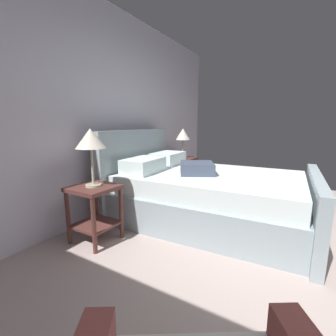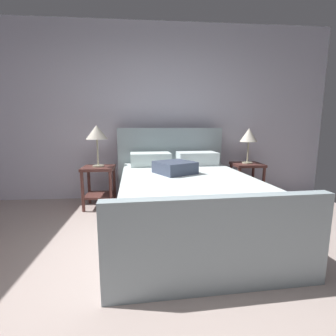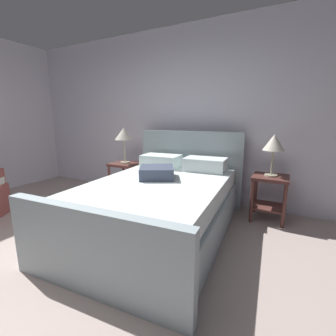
{
  "view_description": "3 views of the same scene",
  "coord_description": "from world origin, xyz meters",
  "px_view_note": "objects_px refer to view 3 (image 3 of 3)",
  "views": [
    {
      "loc": [
        -2.26,
        0.3,
        1.24
      ],
      "look_at": [
        -0.01,
        1.64,
        0.74
      ],
      "focal_mm": 25.18,
      "sensor_mm": 36.0,
      "label": 1
    },
    {
      "loc": [
        0.06,
        -1.36,
        1.16
      ],
      "look_at": [
        0.3,
        1.45,
        0.69
      ],
      "focal_mm": 26.12,
      "sensor_mm": 36.0,
      "label": 2
    },
    {
      "loc": [
        1.78,
        -0.95,
        1.33
      ],
      "look_at": [
        0.45,
        1.63,
        0.72
      ],
      "focal_mm": 24.97,
      "sensor_mm": 36.0,
      "label": 3
    }
  ],
  "objects_px": {
    "bed": "(160,203)",
    "table_lamp_right": "(274,144)",
    "table_lamp_left": "(124,135)",
    "nightstand_right": "(269,190)",
    "nightstand_left": "(125,174)"
  },
  "relations": [
    {
      "from": "bed",
      "to": "table_lamp_left",
      "type": "xyz_separation_m",
      "value": [
        -1.12,
        0.8,
        0.73
      ]
    },
    {
      "from": "nightstand_left",
      "to": "table_lamp_left",
      "type": "height_order",
      "value": "table_lamp_left"
    },
    {
      "from": "bed",
      "to": "nightstand_right",
      "type": "bearing_deg",
      "value": 39.27
    },
    {
      "from": "bed",
      "to": "nightstand_left",
      "type": "height_order",
      "value": "bed"
    },
    {
      "from": "bed",
      "to": "nightstand_left",
      "type": "distance_m",
      "value": 1.38
    },
    {
      "from": "nightstand_right",
      "to": "bed",
      "type": "bearing_deg",
      "value": -140.73
    },
    {
      "from": "bed",
      "to": "table_lamp_right",
      "type": "height_order",
      "value": "bed"
    },
    {
      "from": "nightstand_right",
      "to": "nightstand_left",
      "type": "height_order",
      "value": "same"
    },
    {
      "from": "table_lamp_right",
      "to": "nightstand_left",
      "type": "xyz_separation_m",
      "value": [
        -2.26,
        -0.13,
        -0.62
      ]
    },
    {
      "from": "table_lamp_right",
      "to": "table_lamp_left",
      "type": "xyz_separation_m",
      "value": [
        -2.26,
        -0.13,
        0.05
      ]
    },
    {
      "from": "nightstand_right",
      "to": "table_lamp_left",
      "type": "height_order",
      "value": "table_lamp_left"
    },
    {
      "from": "bed",
      "to": "table_lamp_right",
      "type": "distance_m",
      "value": 1.61
    },
    {
      "from": "nightstand_left",
      "to": "table_lamp_left",
      "type": "xyz_separation_m",
      "value": [
        -0.0,
        0.0,
        0.67
      ]
    },
    {
      "from": "table_lamp_right",
      "to": "nightstand_left",
      "type": "distance_m",
      "value": 2.34
    },
    {
      "from": "table_lamp_left",
      "to": "nightstand_left",
      "type": "bearing_deg",
      "value": -69.44
    }
  ]
}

